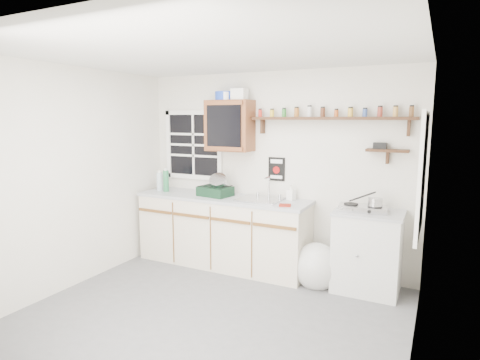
% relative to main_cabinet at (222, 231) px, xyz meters
% --- Properties ---
extents(room, '(3.64, 3.24, 2.54)m').
position_rel_main_cabinet_xyz_m(room, '(0.58, -1.30, 0.79)').
color(room, '#575759').
rests_on(room, ground).
extents(main_cabinet, '(2.31, 0.63, 0.92)m').
position_rel_main_cabinet_xyz_m(main_cabinet, '(0.00, 0.00, 0.00)').
color(main_cabinet, beige).
rests_on(main_cabinet, floor).
extents(right_cabinet, '(0.73, 0.57, 0.91)m').
position_rel_main_cabinet_xyz_m(right_cabinet, '(1.83, 0.03, -0.01)').
color(right_cabinet, silver).
rests_on(right_cabinet, floor).
extents(sink, '(0.52, 0.44, 0.29)m').
position_rel_main_cabinet_xyz_m(sink, '(0.54, 0.01, 0.47)').
color(sink, '#AFAFB4').
rests_on(sink, main_cabinet).
extents(upper_cabinet, '(0.60, 0.32, 0.65)m').
position_rel_main_cabinet_xyz_m(upper_cabinet, '(0.03, 0.14, 1.36)').
color(upper_cabinet, brown).
rests_on(upper_cabinet, wall_back).
extents(upper_cabinet_clutter, '(0.43, 0.24, 0.14)m').
position_rel_main_cabinet_xyz_m(upper_cabinet_clutter, '(0.03, 0.14, 1.75)').
color(upper_cabinet_clutter, '#1B3DB5').
rests_on(upper_cabinet_clutter, upper_cabinet).
extents(spice_shelf, '(1.91, 0.18, 0.34)m').
position_rel_main_cabinet_xyz_m(spice_shelf, '(1.32, 0.21, 1.47)').
color(spice_shelf, black).
rests_on(spice_shelf, wall_back).
extents(secondary_shelf, '(0.45, 0.16, 0.24)m').
position_rel_main_cabinet_xyz_m(secondary_shelf, '(1.94, 0.22, 1.12)').
color(secondary_shelf, black).
rests_on(secondary_shelf, wall_back).
extents(warning_sign, '(0.22, 0.02, 0.30)m').
position_rel_main_cabinet_xyz_m(warning_sign, '(0.63, 0.29, 0.82)').
color(warning_sign, black).
rests_on(warning_sign, wall_back).
extents(window_back, '(0.93, 0.03, 0.98)m').
position_rel_main_cabinet_xyz_m(window_back, '(-0.62, 0.29, 1.09)').
color(window_back, black).
rests_on(window_back, wall_back).
extents(window_right, '(0.03, 0.78, 1.08)m').
position_rel_main_cabinet_xyz_m(window_right, '(2.37, -0.75, 0.99)').
color(window_right, black).
rests_on(window_right, wall_back).
extents(water_bottles, '(0.20, 0.10, 0.32)m').
position_rel_main_cabinet_xyz_m(water_bottles, '(-0.93, -0.03, 0.60)').
color(water_bottles, silver).
rests_on(water_bottles, main_cabinet).
extents(dish_rack, '(0.45, 0.36, 0.30)m').
position_rel_main_cabinet_xyz_m(dish_rack, '(-0.08, -0.00, 0.56)').
color(dish_rack, black).
rests_on(dish_rack, main_cabinet).
extents(soap_bottle, '(0.11, 0.11, 0.19)m').
position_rel_main_cabinet_xyz_m(soap_bottle, '(0.87, 0.19, 0.55)').
color(soap_bottle, silver).
rests_on(soap_bottle, main_cabinet).
extents(rag, '(0.16, 0.15, 0.02)m').
position_rel_main_cabinet_xyz_m(rag, '(0.93, -0.17, 0.47)').
color(rag, maroon).
rests_on(rag, main_cabinet).
extents(hotplate, '(0.54, 0.33, 0.07)m').
position_rel_main_cabinet_xyz_m(hotplate, '(1.77, 0.01, 0.48)').
color(hotplate, '#AFAFB4').
rests_on(hotplate, right_cabinet).
extents(saucepan, '(0.37, 0.18, 0.16)m').
position_rel_main_cabinet_xyz_m(saucepan, '(1.89, 0.01, 0.56)').
color(saucepan, '#AFAFB4').
rests_on(saucepan, hotplate).
extents(trash_bag, '(0.47, 0.43, 0.54)m').
position_rel_main_cabinet_xyz_m(trash_bag, '(1.30, -0.10, -0.23)').
color(trash_bag, beige).
rests_on(trash_bag, floor).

